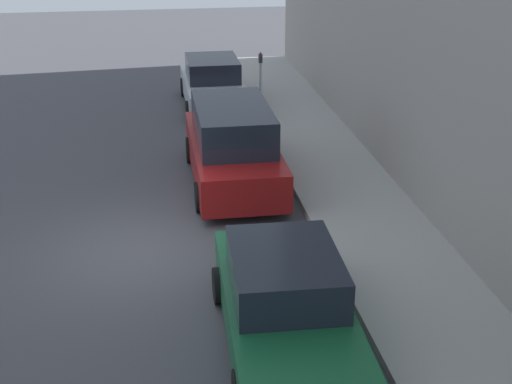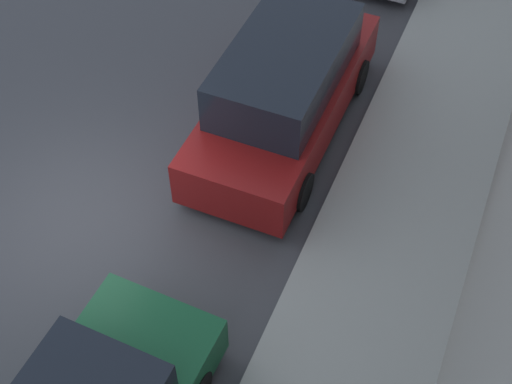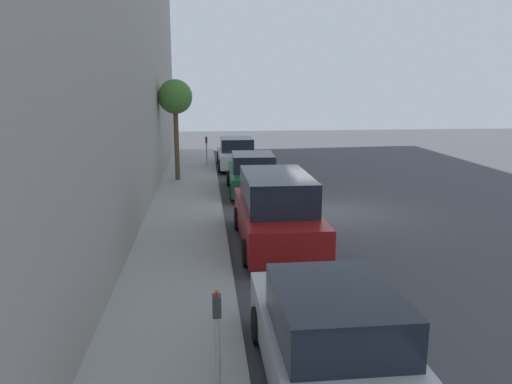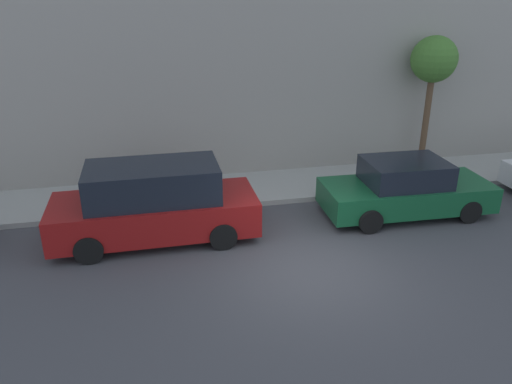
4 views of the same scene
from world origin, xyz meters
TOP-DOWN VIEW (x-y plane):
  - ground_plane at (0.00, 0.00)m, footprint 60.00×60.00m
  - sidewalk at (4.71, 0.00)m, footprint 2.43×32.00m
  - parked_minivan_third at (2.21, 3.22)m, footprint 2.02×4.91m

SIDE VIEW (x-z plane):
  - ground_plane at x=0.00m, z-range 0.00..0.00m
  - sidewalk at x=4.71m, z-range 0.00..0.15m
  - parked_minivan_third at x=2.21m, z-range -0.03..1.87m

